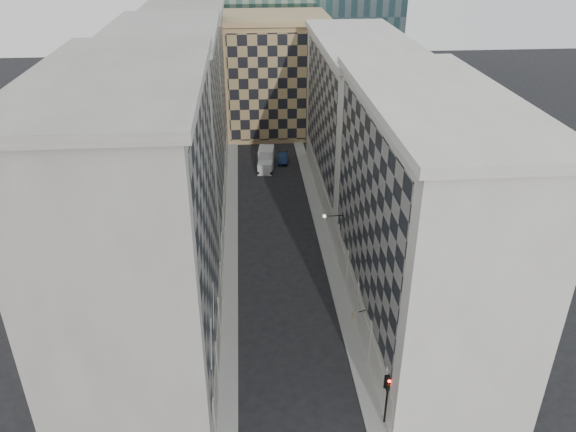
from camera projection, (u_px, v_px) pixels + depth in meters
sidewalk_west at (231, 243)px, 62.32m from camera, size 1.50×100.00×0.15m
sidewalk_east at (325, 239)px, 63.06m from camera, size 1.50×100.00×0.15m
bldg_left_a at (141, 239)px, 39.69m from camera, size 10.80×22.80×23.70m
bldg_left_b at (173, 139)px, 59.31m from camera, size 10.80×22.80×22.70m
bldg_left_c at (189, 89)px, 78.93m from camera, size 10.80×22.80×21.70m
bldg_right_a at (423, 220)px, 45.45m from camera, size 10.80×26.80×20.70m
bldg_right_b at (359, 121)px, 69.47m from camera, size 10.80×28.80×19.70m
tan_block at (275, 74)px, 91.85m from camera, size 16.80×14.80×18.80m
flagpoles_left at (212, 324)px, 37.42m from camera, size 0.10×6.33×2.33m
bracket_lamp at (326, 216)px, 54.85m from camera, size 1.98×0.36×0.36m
traffic_light at (388, 390)px, 38.63m from camera, size 0.54×0.45×4.25m
box_truck at (266, 160)px, 80.70m from camera, size 2.69×5.36×2.82m
dark_car at (283, 157)px, 83.15m from camera, size 1.71×4.14×1.33m
shop_sign at (355, 315)px, 44.96m from camera, size 1.17×0.61×0.70m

